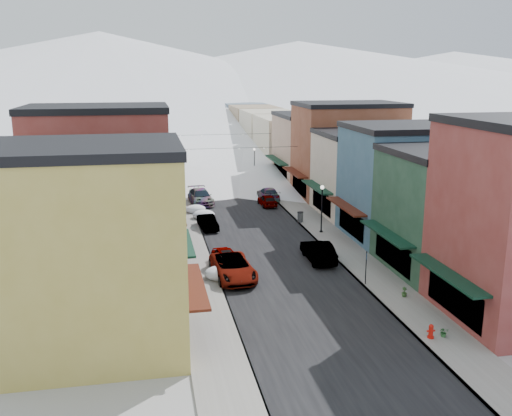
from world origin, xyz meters
name	(u,v)px	position (x,y,z in m)	size (l,w,h in m)	color
ground	(342,358)	(0.00, 0.00, 0.00)	(600.00, 600.00, 0.00)	gray
road	(212,171)	(0.00, 60.00, 0.01)	(10.00, 160.00, 0.01)	black
sidewalk_left	(169,172)	(-6.60, 60.00, 0.07)	(3.20, 160.00, 0.15)	gray
sidewalk_right	(254,169)	(6.60, 60.00, 0.07)	(3.20, 160.00, 0.15)	gray
curb_left	(179,172)	(-5.05, 60.00, 0.07)	(0.10, 160.00, 0.15)	slate
curb_right	(244,170)	(5.05, 60.00, 0.07)	(0.10, 160.00, 0.15)	slate
bldg_l_yellow	(90,249)	(-13.19, 4.00, 5.76)	(11.30, 8.70, 11.50)	#B09C40
bldg_l_cream	(101,226)	(-13.19, 12.50, 4.76)	(11.30, 8.20, 9.50)	beige
bldg_l_brick_near	(101,183)	(-13.69, 20.50, 6.26)	(12.30, 8.20, 12.50)	maroon
bldg_l_grayblue	(113,184)	(-13.19, 29.00, 4.51)	(11.30, 9.20, 9.00)	slate
bldg_l_brick_far	(107,160)	(-14.19, 38.00, 5.51)	(13.30, 9.20, 11.00)	brown
bldg_l_tan	(120,152)	(-13.19, 48.00, 5.01)	(11.30, 11.20, 10.00)	tan
bldg_r_green	(456,210)	(13.19, 12.00, 4.76)	(11.30, 9.20, 9.50)	#20422D
bldg_r_blue	(404,182)	(13.19, 21.00, 5.26)	(11.30, 9.20, 10.50)	#335A73
bldg_r_cream	(371,173)	(13.69, 30.00, 4.51)	(12.30, 9.20, 9.00)	beige
bldg_r_brick_far	(347,150)	(14.19, 39.00, 5.76)	(13.30, 9.20, 11.50)	brown
bldg_r_tan	(315,148)	(13.19, 49.00, 4.76)	(11.30, 11.20, 9.50)	tan
distant_blocks	(198,130)	(0.00, 83.00, 4.00)	(34.00, 55.00, 8.00)	gray
mountain_ridge	(123,72)	(-19.47, 277.18, 14.36)	(670.00, 340.00, 34.00)	silver
overhead_cables	(222,141)	(0.00, 47.50, 6.20)	(16.40, 15.04, 0.04)	black
car_white_suv	(233,267)	(-3.94, 13.22, 0.84)	(2.80, 6.07, 1.69)	silver
car_silver_sedan	(227,259)	(-4.09, 15.40, 0.76)	(1.81, 4.49, 1.53)	#969A9E
car_dark_hatch	(208,222)	(-4.28, 27.19, 0.67)	(1.42, 4.07, 1.34)	black
car_silver_wagon	(201,197)	(-3.90, 38.21, 0.85)	(2.38, 5.85, 1.70)	#A2A6AB
car_green_sedan	(318,251)	(3.50, 15.84, 0.85)	(1.79, 5.13, 1.69)	black
car_gray_suv	(267,200)	(3.50, 35.66, 0.68)	(1.61, 4.00, 1.36)	gray
car_black_sedan	(268,194)	(4.30, 38.74, 0.75)	(2.10, 5.17, 1.50)	black
car_lane_silver	(208,173)	(-1.28, 54.36, 0.73)	(1.73, 4.29, 1.46)	#95999D
car_lane_white	(219,165)	(1.42, 62.12, 0.67)	(2.22, 4.80, 1.34)	white
fire_hydrant	(431,332)	(5.70, 1.00, 0.54)	(0.49, 0.37, 0.85)	red
parking_sign	(366,265)	(5.20, 9.79, 1.60)	(0.11, 0.33, 2.48)	black
trash_can	(300,217)	(5.20, 27.51, 0.68)	(0.62, 0.62, 1.05)	#545759
streetlamp_near	(322,203)	(6.17, 23.54, 3.01)	(0.38, 0.38, 4.54)	black
streetlamp_far	(254,159)	(5.41, 53.46, 2.78)	(0.35, 0.35, 4.16)	black
planter_near	(444,332)	(6.52, 1.00, 0.44)	(0.53, 0.46, 0.58)	#2B602D
planter_far	(404,292)	(6.93, 7.08, 0.48)	(0.37, 0.37, 0.66)	#345928
snow_pile_near	(221,273)	(-4.88, 13.19, 0.49)	(2.41, 2.68, 1.02)	white
snow_pile_mid	(204,215)	(-4.28, 31.13, 0.47)	(2.32, 2.63, 0.98)	white
snow_pile_far	(196,209)	(-4.88, 33.88, 0.44)	(2.18, 2.54, 0.92)	white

